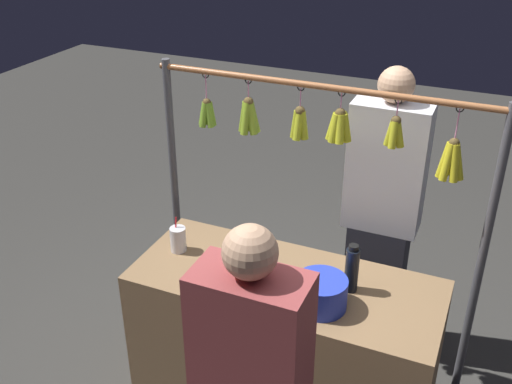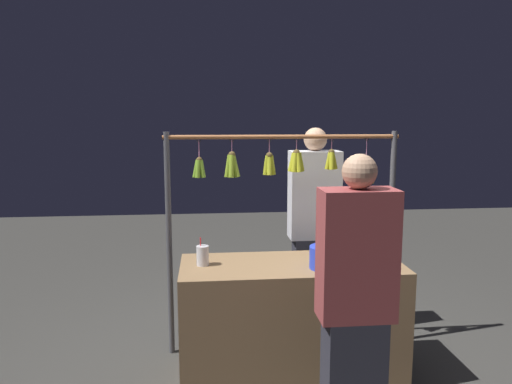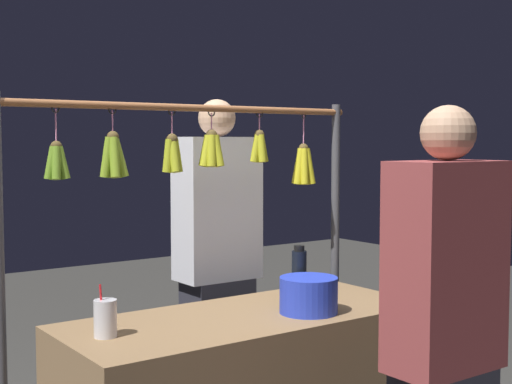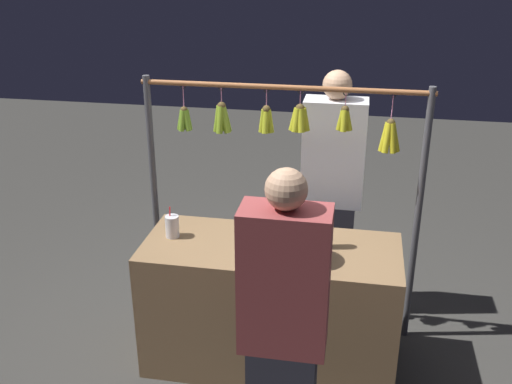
% 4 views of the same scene
% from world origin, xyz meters
% --- Properties ---
extents(ground_plane, '(12.00, 12.00, 0.00)m').
position_xyz_m(ground_plane, '(0.00, 0.00, 0.00)').
color(ground_plane, '#3C3B37').
extents(market_counter, '(1.53, 0.63, 0.82)m').
position_xyz_m(market_counter, '(0.00, 0.00, 0.41)').
color(market_counter, olive).
rests_on(market_counter, ground).
extents(display_rack, '(1.79, 0.13, 1.72)m').
position_xyz_m(display_rack, '(-0.02, -0.43, 1.24)').
color(display_rack, '#4C4C51').
rests_on(display_rack, ground).
extents(water_bottle, '(0.07, 0.07, 0.25)m').
position_xyz_m(water_bottle, '(-0.31, -0.05, 0.94)').
color(water_bottle, black).
rests_on(water_bottle, market_counter).
extents(blue_bucket, '(0.24, 0.24, 0.15)m').
position_xyz_m(blue_bucket, '(-0.22, 0.13, 0.90)').
color(blue_bucket, blue).
rests_on(blue_bucket, market_counter).
extents(drink_cup, '(0.08, 0.08, 0.19)m').
position_xyz_m(drink_cup, '(0.61, -0.02, 0.89)').
color(drink_cup, silver).
rests_on(drink_cup, market_counter).
extents(vendor_person, '(0.41, 0.22, 1.74)m').
position_xyz_m(vendor_person, '(-0.31, -0.70, 0.86)').
color(vendor_person, '#2D2D38').
rests_on(vendor_person, ground).
extents(customer_person, '(0.39, 0.21, 1.65)m').
position_xyz_m(customer_person, '(-0.19, 0.86, 0.81)').
color(customer_person, '#2D2D38').
rests_on(customer_person, ground).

